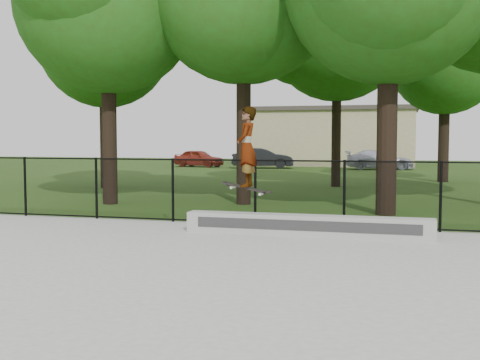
{
  "coord_description": "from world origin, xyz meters",
  "views": [
    {
      "loc": [
        3.24,
        -7.28,
        2.03
      ],
      "look_at": [
        0.11,
        4.2,
        1.2
      ],
      "focal_mm": 45.0,
      "sensor_mm": 36.0,
      "label": 1
    }
  ],
  "objects_px": {
    "car_b": "(262,158)",
    "skater_airborne": "(247,149)",
    "car_a": "(199,158)",
    "grind_ledge": "(307,225)",
    "car_c": "(379,160)"
  },
  "relations": [
    {
      "from": "car_a",
      "to": "skater_airborne",
      "type": "relative_size",
      "value": 1.99
    },
    {
      "from": "car_a",
      "to": "car_b",
      "type": "bearing_deg",
      "value": -87.13
    },
    {
      "from": "grind_ledge",
      "to": "car_a",
      "type": "relative_size",
      "value": 1.41
    },
    {
      "from": "car_b",
      "to": "grind_ledge",
      "type": "bearing_deg",
      "value": -179.03
    },
    {
      "from": "car_b",
      "to": "car_c",
      "type": "relative_size",
      "value": 0.94
    },
    {
      "from": "car_c",
      "to": "skater_airborne",
      "type": "distance_m",
      "value": 28.19
    },
    {
      "from": "grind_ledge",
      "to": "car_c",
      "type": "relative_size",
      "value": 1.27
    },
    {
      "from": "car_a",
      "to": "car_b",
      "type": "xyz_separation_m",
      "value": [
        4.8,
        -0.79,
        0.07
      ]
    },
    {
      "from": "car_a",
      "to": "skater_airborne",
      "type": "distance_m",
      "value": 30.46
    },
    {
      "from": "grind_ledge",
      "to": "skater_airborne",
      "type": "distance_m",
      "value": 1.97
    },
    {
      "from": "car_b",
      "to": "skater_airborne",
      "type": "distance_m",
      "value": 28.31
    },
    {
      "from": "skater_airborne",
      "to": "car_a",
      "type": "bearing_deg",
      "value": 111.03
    },
    {
      "from": "grind_ledge",
      "to": "car_a",
      "type": "distance_m",
      "value": 30.67
    },
    {
      "from": "car_b",
      "to": "skater_airborne",
      "type": "xyz_separation_m",
      "value": [
        6.12,
        -27.62,
        1.14
      ]
    },
    {
      "from": "grind_ledge",
      "to": "car_b",
      "type": "height_order",
      "value": "car_b"
    }
  ]
}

